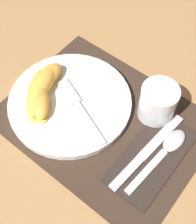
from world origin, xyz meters
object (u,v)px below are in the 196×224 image
(knife, at_px, (146,153))
(spoon, at_px, (167,149))
(citrus_wedge_2, at_px, (38,93))
(citrus_wedge_3, at_px, (39,99))
(citrus_wedge_0, at_px, (46,78))
(fork, at_px, (78,106))
(citrus_wedge_1, at_px, (43,85))
(plate, at_px, (70,102))
(juice_glass, at_px, (157,104))

(knife, height_order, spoon, spoon)
(citrus_wedge_2, bearing_deg, citrus_wedge_3, -42.37)
(knife, height_order, citrus_wedge_0, citrus_wedge_0)
(fork, bearing_deg, citrus_wedge_1, -171.01)
(plate, height_order, citrus_wedge_2, citrus_wedge_2)
(knife, bearing_deg, citrus_wedge_3, -168.33)
(plate, bearing_deg, fork, -2.47)
(plate, distance_m, juice_glass, 0.19)
(knife, bearing_deg, spoon, 49.41)
(juice_glass, relative_size, fork, 0.46)
(spoon, bearing_deg, knife, -130.59)
(fork, xyz_separation_m, citrus_wedge_1, (-0.09, -0.01, 0.01))
(juice_glass, relative_size, spoon, 0.46)
(plate, xyz_separation_m, juice_glass, (0.16, 0.10, 0.03))
(citrus_wedge_0, bearing_deg, juice_glass, 21.90)
(spoon, xyz_separation_m, citrus_wedge_1, (-0.29, -0.05, 0.02))
(juice_glass, bearing_deg, citrus_wedge_0, -158.10)
(knife, height_order, citrus_wedge_2, citrus_wedge_2)
(citrus_wedge_1, xyz_separation_m, citrus_wedge_3, (0.02, -0.03, -0.00))
(citrus_wedge_0, bearing_deg, plate, -3.57)
(plate, xyz_separation_m, spoon, (0.22, 0.04, -0.00))
(citrus_wedge_0, distance_m, citrus_wedge_1, 0.02)
(plate, distance_m, citrus_wedge_3, 0.07)
(spoon, bearing_deg, citrus_wedge_2, -165.35)
(juice_glass, height_order, citrus_wedge_1, juice_glass)
(knife, xyz_separation_m, citrus_wedge_0, (-0.27, -0.00, 0.02))
(citrus_wedge_1, bearing_deg, citrus_wedge_0, 114.16)
(plate, distance_m, citrus_wedge_2, 0.07)
(citrus_wedge_0, xyz_separation_m, citrus_wedge_3, (0.03, -0.05, 0.00))
(citrus_wedge_1, bearing_deg, plate, 13.32)
(knife, distance_m, citrus_wedge_1, 0.26)
(citrus_wedge_0, bearing_deg, citrus_wedge_3, -62.35)
(juice_glass, relative_size, knife, 0.38)
(knife, xyz_separation_m, citrus_wedge_2, (-0.25, -0.04, 0.03))
(plate, relative_size, knife, 1.23)
(citrus_wedge_1, height_order, citrus_wedge_3, citrus_wedge_1)
(fork, height_order, citrus_wedge_2, citrus_wedge_2)
(plate, bearing_deg, citrus_wedge_3, -135.29)
(fork, height_order, citrus_wedge_3, citrus_wedge_3)
(citrus_wedge_2, bearing_deg, citrus_wedge_1, 109.16)
(spoon, relative_size, citrus_wedge_1, 1.50)
(spoon, relative_size, citrus_wedge_2, 1.31)
(fork, xyz_separation_m, citrus_wedge_2, (-0.08, -0.04, 0.01))
(spoon, height_order, citrus_wedge_0, citrus_wedge_0)
(spoon, distance_m, citrus_wedge_1, 0.29)
(plate, xyz_separation_m, citrus_wedge_1, (-0.06, -0.01, 0.02))
(juice_glass, bearing_deg, citrus_wedge_2, -148.05)
(juice_glass, xyz_separation_m, fork, (-0.13, -0.10, -0.02))
(knife, relative_size, citrus_wedge_3, 1.87)
(fork, distance_m, citrus_wedge_3, 0.08)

